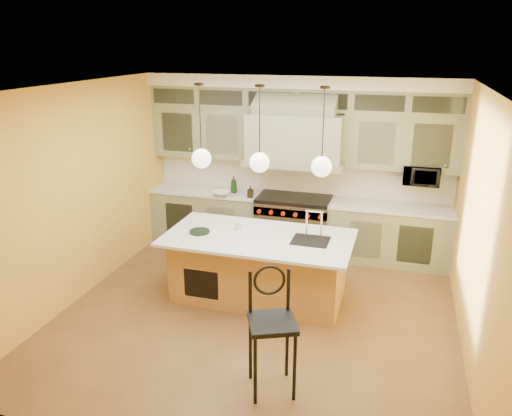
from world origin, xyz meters
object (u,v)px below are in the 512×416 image
(microwave, at_px, (421,175))
(range, at_px, (293,224))
(kitchen_island, at_px, (260,265))
(counter_stool, at_px, (272,323))

(microwave, bearing_deg, range, -176.88)
(range, xyz_separation_m, kitchen_island, (-0.11, -1.70, -0.01))
(kitchen_island, relative_size, counter_stool, 1.93)
(range, height_order, kitchen_island, kitchen_island)
(counter_stool, height_order, microwave, microwave)
(range, height_order, microwave, microwave)
(kitchen_island, height_order, counter_stool, kitchen_island)
(range, distance_m, counter_stool, 3.56)
(range, bearing_deg, microwave, 3.12)
(range, bearing_deg, kitchen_island, -93.61)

